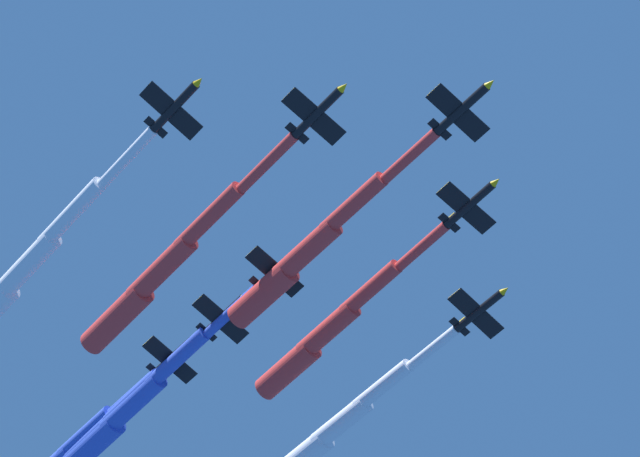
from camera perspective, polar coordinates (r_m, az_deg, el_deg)
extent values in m
cylinder|color=black|center=(184.26, 5.34, 4.47)|extent=(8.36, 5.87, 1.33)
cone|color=#EAB70C|center=(182.45, 6.44, 5.46)|extent=(1.77, 1.76, 1.27)
cylinder|color=black|center=(186.08, 4.33, 3.56)|extent=(1.04, 1.17, 1.00)
ellipsoid|color=black|center=(183.96, 5.78, 4.92)|extent=(2.09, 1.77, 0.84)
cube|color=black|center=(184.42, 5.22, 4.36)|extent=(6.60, 8.38, 2.18)
cube|color=#EAB70C|center=(185.39, 6.08, 3.59)|extent=(2.33, 1.81, 0.27)
cube|color=#EAB70C|center=(183.65, 4.36, 5.17)|extent=(2.33, 1.81, 0.27)
cube|color=black|center=(185.70, 4.53, 3.75)|extent=(2.58, 3.24, 0.88)
cube|color=#EAB70C|center=(186.55, 4.57, 3.88)|extent=(1.50, 1.23, 1.87)
cylinder|color=red|center=(188.15, 3.27, 2.61)|extent=(10.31, 7.26, 1.70)
cylinder|color=red|center=(192.29, 1.27, 0.91)|extent=(10.76, 7.98, 2.55)
cylinder|color=red|center=(196.97, -0.49, -0.84)|extent=(11.20, 8.71, 3.40)
cylinder|color=red|center=(202.00, -2.16, -2.51)|extent=(11.65, 9.43, 4.25)
cylinder|color=black|center=(197.40, 5.64, 0.87)|extent=(8.32, 5.93, 1.33)
cone|color=#EAB70C|center=(195.38, 6.66, 1.76)|extent=(1.77, 1.76, 1.26)
cylinder|color=black|center=(199.40, 4.71, 0.05)|extent=(1.04, 1.16, 1.00)
ellipsoid|color=black|center=(197.00, 6.05, 1.28)|extent=(2.09, 1.78, 0.84)
cube|color=black|center=(197.58, 5.53, 0.77)|extent=(6.66, 8.37, 2.12)
cube|color=#EAB70C|center=(198.72, 6.34, 0.08)|extent=(2.32, 1.82, 0.26)
cube|color=#EAB70C|center=(196.63, 4.72, 1.49)|extent=(2.32, 1.82, 0.26)
cube|color=black|center=(198.98, 4.90, 0.22)|extent=(2.60, 3.24, 0.85)
cube|color=#EAB70C|center=(199.80, 4.92, 0.35)|extent=(1.49, 1.23, 1.87)
cylinder|color=red|center=(201.61, 3.74, -0.80)|extent=(10.07, 7.23, 1.69)
cylinder|color=red|center=(205.96, 1.92, -2.29)|extent=(10.52, 7.94, 2.54)
cylinder|color=red|center=(210.82, 0.32, -3.84)|extent=(10.98, 8.66, 3.38)
cylinder|color=red|center=(215.99, -1.21, -5.32)|extent=(11.43, 9.37, 4.23)
cylinder|color=black|center=(183.64, -0.13, 4.35)|extent=(8.31, 5.96, 1.34)
cone|color=#EAB70C|center=(181.47, 0.90, 5.36)|extent=(1.78, 1.77, 1.27)
cylinder|color=black|center=(185.78, -1.06, 3.43)|extent=(1.04, 1.17, 1.00)
ellipsoid|color=black|center=(183.19, 0.30, 4.81)|extent=(2.09, 1.78, 0.85)
cube|color=black|center=(183.83, -0.24, 4.24)|extent=(6.66, 8.35, 2.21)
cube|color=#EAB70C|center=(184.51, 0.66, 3.47)|extent=(2.32, 1.83, 0.27)
cube|color=#EAB70C|center=(183.36, -1.13, 5.03)|extent=(2.32, 1.83, 0.27)
cube|color=black|center=(185.34, -0.87, 3.61)|extent=(2.61, 3.23, 0.89)
cube|color=#EAB70C|center=(186.17, -0.81, 3.74)|extent=(1.50, 1.25, 1.87)
cylinder|color=red|center=(188.50, -2.16, 2.34)|extent=(11.45, 8.14, 1.70)
cylinder|color=red|center=(193.96, -4.21, 0.41)|extent=(11.91, 8.86, 2.55)
cylinder|color=red|center=(199.96, -5.99, -1.53)|extent=(12.37, 9.57, 3.40)
cylinder|color=red|center=(206.37, -7.66, -3.36)|extent=(12.82, 10.29, 4.26)
cylinder|color=black|center=(207.76, 6.00, -3.12)|extent=(8.39, 5.88, 1.37)
cone|color=#EAB70C|center=(205.58, 6.99, -2.33)|extent=(1.79, 1.79, 1.30)
cylinder|color=black|center=(209.90, 5.10, -3.86)|extent=(1.05, 1.19, 1.03)
ellipsoid|color=black|center=(207.30, 6.40, -2.75)|extent=(2.10, 1.78, 0.87)
cube|color=black|center=(207.96, 5.90, -3.21)|extent=(6.53, 8.29, 2.58)
cube|color=#EAB70C|center=(209.12, 6.65, -3.89)|extent=(2.33, 1.80, 0.30)
cube|color=#EAB70C|center=(206.98, 5.15, -2.51)|extent=(2.33, 1.80, 0.30)
cube|color=black|center=(209.46, 5.28, -3.71)|extent=(2.56, 3.21, 1.03)
cube|color=#EAB70C|center=(210.26, 5.32, -3.58)|extent=(1.54, 1.30, 1.85)
cylinder|color=white|center=(212.26, 4.16, -4.62)|extent=(10.17, 7.18, 1.75)
cylinder|color=white|center=(216.85, 2.39, -5.94)|extent=(10.63, 7.92, 2.62)
cylinder|color=white|center=(221.94, 0.82, -7.32)|extent=(11.09, 8.67, 3.49)
cylinder|color=black|center=(186.32, -5.53, 4.55)|extent=(8.35, 5.95, 1.37)
cone|color=#EAB70C|center=(183.88, -4.59, 5.55)|extent=(1.79, 1.79, 1.30)
cylinder|color=black|center=(188.72, -6.39, 3.63)|extent=(1.05, 1.19, 1.03)
ellipsoid|color=black|center=(185.76, -5.12, 4.99)|extent=(2.10, 1.79, 0.87)
cube|color=black|center=(186.55, -5.63, 4.44)|extent=(6.59, 8.28, 2.55)
cube|color=#EAB70C|center=(186.81, -4.74, 3.66)|extent=(2.32, 1.82, 0.30)
cube|color=#EAB70C|center=(186.49, -6.51, 5.23)|extent=(2.32, 1.82, 0.30)
cube|color=black|center=(188.23, -6.21, 3.82)|extent=(2.58, 3.20, 1.02)
cube|color=#EAB70C|center=(189.04, -6.12, 3.93)|extent=(1.54, 1.31, 1.85)
cylinder|color=white|center=(191.84, -7.42, 2.52)|extent=(11.90, 8.37, 1.74)
cylinder|color=white|center=(198.10, -9.36, 0.56)|extent=(12.36, 9.11, 2.62)
cylinder|color=white|center=(204.82, -11.02, -1.41)|extent=(12.83, 9.85, 3.49)
cylinder|color=black|center=(201.08, -1.62, -1.55)|extent=(8.34, 5.94, 1.35)
cone|color=#EAB70C|center=(198.51, -0.71, -0.70)|extent=(1.79, 1.78, 1.29)
cylinder|color=black|center=(203.58, -2.46, -2.32)|extent=(1.05, 1.18, 1.02)
ellipsoid|color=black|center=(200.45, -1.24, -1.15)|extent=(2.10, 1.79, 0.86)
cube|color=black|center=(201.32, -1.72, -1.64)|extent=(6.62, 8.32, 2.39)
cube|color=#EAB70C|center=(202.10, -0.91, -2.33)|extent=(2.32, 1.82, 0.28)
cube|color=#EAB70C|center=(200.72, -2.54, -0.92)|extent=(2.32, 1.82, 0.28)
cube|color=black|center=(203.06, -2.29, -2.16)|extent=(2.59, 3.22, 0.95)
cube|color=#EAB70C|center=(203.85, -2.23, -2.03)|extent=(1.52, 1.27, 1.86)
cylinder|color=blue|center=(206.81, -3.48, -3.26)|extent=(11.86, 8.34, 1.72)
cylinder|color=blue|center=(213.21, -5.40, -4.91)|extent=(12.32, 9.07, 2.59)
cylinder|color=blue|center=(220.12, -7.06, -6.57)|extent=(12.78, 9.80, 3.45)
cylinder|color=blue|center=(227.38, -8.63, -8.13)|extent=(13.23, 10.53, 4.31)
cylinder|color=black|center=(207.63, -3.68, -3.34)|extent=(8.33, 5.97, 1.37)
cone|color=#EAB70C|center=(204.84, -2.82, -2.54)|extent=(1.79, 1.79, 1.30)
cylinder|color=black|center=(210.32, -4.47, -4.07)|extent=(1.06, 1.19, 1.03)
ellipsoid|color=black|center=(206.91, -3.31, -2.96)|extent=(2.10, 1.80, 0.87)
cube|color=black|center=(207.89, -3.77, -3.43)|extent=(6.61, 8.28, 2.52)
cube|color=#EAB70C|center=(208.59, -2.98, -4.10)|extent=(2.32, 1.82, 0.29)
cube|color=#EAB70C|center=(207.37, -4.56, -2.73)|extent=(2.32, 1.82, 0.29)
cube|color=black|center=(209.77, -4.31, -3.92)|extent=(2.59, 3.20, 1.00)
cube|color=#EAB70C|center=(210.53, -4.23, -3.79)|extent=(1.53, 1.30, 1.86)
cylinder|color=blue|center=(213.59, -5.37, -4.90)|extent=(11.21, 7.99, 1.74)
cylinder|color=blue|center=(219.98, -7.07, -6.36)|extent=(11.68, 8.72, 2.61)
cylinder|color=blue|center=(226.79, -8.54, -7.84)|extent=(12.15, 9.46, 3.48)
cylinder|color=black|center=(215.17, -5.59, -4.87)|extent=(8.39, 5.85, 1.36)
cone|color=#EAB70C|center=(212.24, -4.77, -4.13)|extent=(1.78, 1.78, 1.29)
cylinder|color=black|center=(218.00, -6.35, -5.54)|extent=(1.04, 1.18, 1.02)
ellipsoid|color=black|center=(214.38, -5.24, -4.52)|extent=(2.10, 1.77, 0.86)
cube|color=black|center=(215.45, -5.68, -4.96)|extent=(6.54, 8.34, 2.43)
cube|color=#EAB70C|center=(216.18, -4.92, -5.60)|extent=(2.33, 1.80, 0.29)
cube|color=#EAB70C|center=(214.89, -6.45, -4.28)|extent=(2.33, 1.80, 0.29)
cube|color=black|center=(217.41, -6.20, -5.41)|extent=(2.56, 3.22, 0.97)
cube|color=#EAB70C|center=(218.16, -6.12, -5.27)|extent=(1.53, 1.27, 1.86)
cylinder|color=blue|center=(221.40, -7.21, -6.31)|extent=(11.23, 7.79, 1.73)
cylinder|color=blue|center=(228.01, -8.83, -7.64)|extent=(11.69, 8.53, 2.59)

